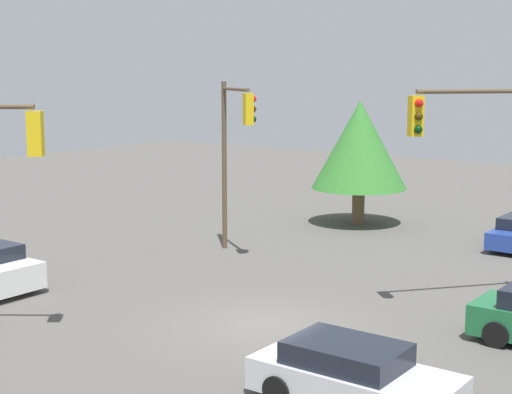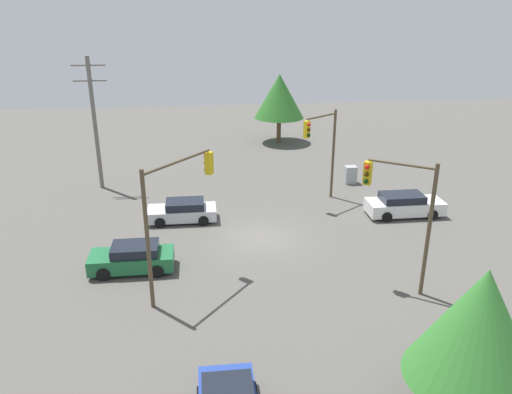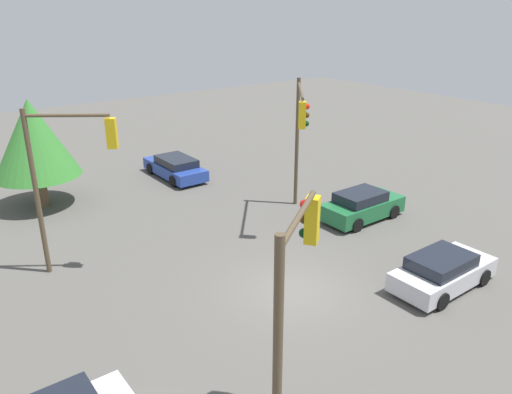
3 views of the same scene
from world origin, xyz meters
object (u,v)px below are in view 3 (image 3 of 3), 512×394
at_px(sedan_blue, 175,167).
at_px(traffic_signal_cross, 299,127).
at_px(traffic_signal_main, 66,165).
at_px(traffic_signal_aux, 293,301).
at_px(sedan_silver, 442,271).
at_px(sedan_green, 362,206).

relative_size(sedan_blue, traffic_signal_cross, 0.74).
relative_size(traffic_signal_main, traffic_signal_aux, 1.03).
bearing_deg(traffic_signal_cross, sedan_blue, -129.14).
distance_m(sedan_silver, traffic_signal_main, 13.78).
xyz_separation_m(sedan_green, traffic_signal_main, (12.23, -3.05, 3.53)).
xyz_separation_m(sedan_green, traffic_signal_aux, (11.37, 8.06, 3.39)).
xyz_separation_m(sedan_silver, traffic_signal_cross, (-0.02, -7.82, 3.72)).
xyz_separation_m(sedan_blue, traffic_signal_main, (8.17, 7.64, 3.59)).
xyz_separation_m(traffic_signal_main, traffic_signal_aux, (-0.86, 11.12, -0.14)).
bearing_deg(sedan_blue, sedan_green, -69.23).
height_order(sedan_blue, traffic_signal_main, traffic_signal_main).
height_order(sedan_silver, sedan_blue, sedan_silver).
height_order(sedan_green, traffic_signal_main, traffic_signal_main).
bearing_deg(sedan_silver, sedan_green, 158.32).
bearing_deg(traffic_signal_main, traffic_signal_aux, -50.54).
height_order(traffic_signal_main, traffic_signal_cross, traffic_signal_cross).
bearing_deg(sedan_green, traffic_signal_main, -104.01).
bearing_deg(sedan_green, sedan_silver, -21.68).
height_order(sedan_silver, traffic_signal_main, traffic_signal_main).
bearing_deg(sedan_green, traffic_signal_aux, -54.66).
xyz_separation_m(sedan_silver, traffic_signal_aux, (9.06, 2.24, 3.44)).
relative_size(sedan_green, traffic_signal_main, 0.66).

